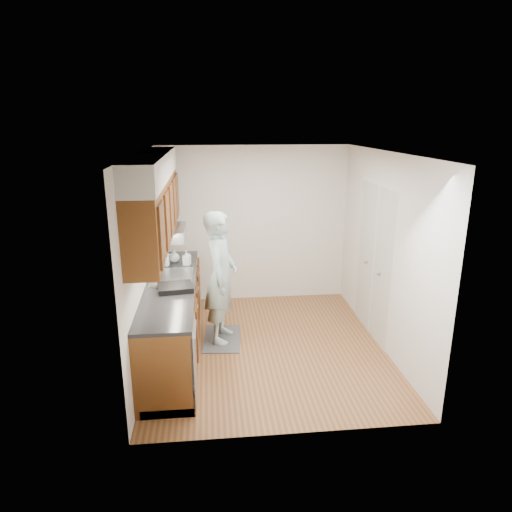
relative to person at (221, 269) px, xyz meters
The scene contains 15 objects.
floor 1.19m from the person, 25.43° to the right, with size 3.50×3.50×0.00m, color brown.
ceiling 1.62m from the person, 25.43° to the right, with size 3.50×3.50×0.00m, color white.
wall_left 0.99m from the person, 163.45° to the right, with size 0.02×3.50×2.50m, color silver.
wall_right 2.11m from the person, ahead, with size 0.02×3.50×2.50m, color silver.
wall_back 1.60m from the person, 68.64° to the left, with size 3.00×0.02×2.50m, color silver.
counter 0.86m from the person, 156.08° to the right, with size 0.64×2.80×1.30m.
upper_cabinets 1.23m from the person, 163.09° to the right, with size 0.47×2.80×1.21m.
closet_door 2.07m from the person, ahead, with size 0.02×1.22×2.05m, color white.
floor_mat 1.00m from the person, ahead, with size 0.48×0.82×0.02m, color #575759.
person is the anchor object (origin of this frame).
soap_bottle_a 0.85m from the person, 149.91° to the left, with size 0.10×0.10×0.26m, color white.
soap_bottle_b 0.63m from the person, 136.36° to the left, with size 0.09×0.10×0.21m, color white.
soap_bottle_c 0.87m from the person, 136.98° to the left, with size 0.15×0.15×0.19m, color white.
steel_can 0.70m from the person, 128.90° to the left, with size 0.07×0.07×0.13m, color #A5A5AA.
dish_rack 0.77m from the person, 135.68° to the right, with size 0.40×0.34×0.06m, color black.
Camera 1 is at (-0.71, -5.37, 2.86)m, focal length 32.00 mm.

